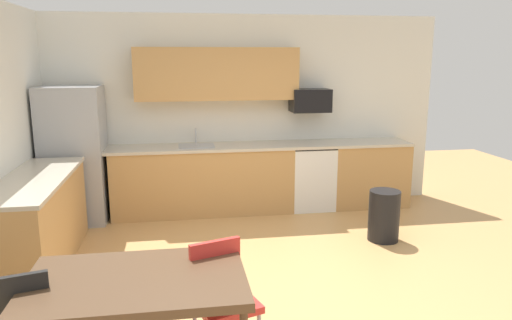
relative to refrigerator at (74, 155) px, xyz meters
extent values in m
plane|color=tan|center=(2.18, -2.22, -0.88)|extent=(12.00, 12.00, 0.00)
cube|color=silver|center=(2.18, 0.43, 0.47)|extent=(5.80, 0.10, 2.70)
cube|color=tan|center=(1.65, 0.08, -0.43)|extent=(2.45, 0.60, 0.90)
cube|color=tan|center=(4.03, 0.08, -0.43)|extent=(1.10, 0.60, 0.90)
cube|color=tan|center=(-0.12, -1.42, -0.43)|extent=(0.60, 2.00, 0.90)
cube|color=beige|center=(2.18, 0.08, 0.04)|extent=(4.80, 0.64, 0.04)
cube|color=beige|center=(-0.12, -1.42, 0.04)|extent=(0.64, 2.00, 0.04)
cube|color=tan|center=(1.88, 0.21, 1.02)|extent=(2.20, 0.34, 0.70)
cube|color=#9EA0A5|center=(0.00, 0.00, 0.00)|extent=(0.76, 0.70, 1.77)
cube|color=white|center=(3.18, 0.08, -0.44)|extent=(0.60, 0.60, 0.88)
cube|color=black|center=(3.18, 0.08, 0.01)|extent=(0.60, 0.60, 0.03)
cube|color=black|center=(3.18, 0.18, 0.64)|extent=(0.54, 0.36, 0.32)
cube|color=#A5A8AD|center=(1.57, 0.08, 0.00)|extent=(0.48, 0.40, 0.14)
cylinder|color=#B2B5BA|center=(1.57, 0.26, 0.16)|extent=(0.02, 0.02, 0.24)
cube|color=brown|center=(1.04, -3.46, -0.17)|extent=(1.40, 0.90, 0.06)
cylinder|color=brown|center=(0.40, -3.07, -0.54)|extent=(0.05, 0.05, 0.68)
cylinder|color=brown|center=(1.68, -3.07, -0.54)|extent=(0.05, 0.05, 0.68)
cube|color=red|center=(1.62, -3.36, -0.43)|extent=(0.51, 0.51, 0.05)
cube|color=red|center=(1.56, -3.18, -0.23)|extent=(0.37, 0.16, 0.40)
cylinder|color=#B2B2B7|center=(1.73, -3.14, -0.67)|extent=(0.03, 0.03, 0.42)
cube|color=black|center=(0.34, -3.55, -0.23)|extent=(0.38, 0.14, 0.40)
cylinder|color=black|center=(3.69, -1.31, -0.58)|extent=(0.36, 0.36, 0.60)
camera|label=1|loc=(1.34, -6.41, 1.24)|focal=33.92mm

